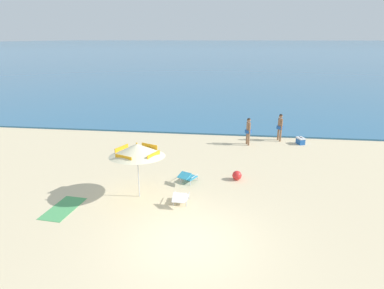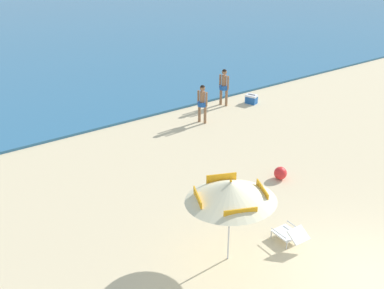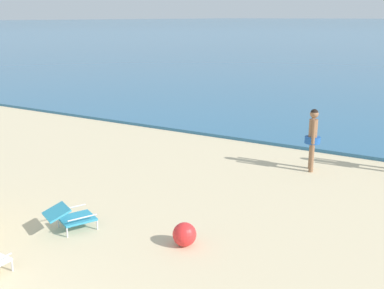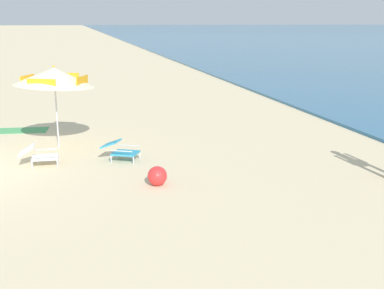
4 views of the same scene
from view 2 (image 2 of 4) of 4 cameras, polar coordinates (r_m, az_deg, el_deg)
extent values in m
plane|color=beige|center=(11.92, 22.36, -15.63)|extent=(800.00, 800.00, 0.00)
cylinder|color=silver|center=(11.18, 4.55, -9.38)|extent=(0.04, 0.04, 2.17)
cone|color=beige|center=(10.71, 4.71, -5.69)|extent=(2.23, 2.26, 0.61)
cube|color=orange|center=(11.40, 3.60, -4.18)|extent=(0.71, 0.32, 0.26)
cube|color=orange|center=(10.60, 0.70, -6.66)|extent=(0.32, 0.71, 0.26)
cube|color=orange|center=(10.16, 5.92, -8.41)|extent=(0.71, 0.32, 0.26)
cube|color=orange|center=(10.99, 8.53, -5.68)|extent=(0.32, 0.71, 0.26)
sphere|color=orange|center=(10.58, 4.76, -4.45)|extent=(0.06, 0.06, 0.06)
cube|color=teal|center=(13.65, 5.84, -6.69)|extent=(0.73, 0.77, 0.04)
cube|color=teal|center=(13.23, 6.29, -6.75)|extent=(0.62, 0.58, 0.18)
cylinder|color=silver|center=(13.89, 4.55, -6.54)|extent=(0.03, 0.03, 0.18)
cylinder|color=silver|center=(14.00, 6.51, -6.35)|extent=(0.03, 0.03, 0.18)
cylinder|color=silver|center=(13.43, 5.10, -7.83)|extent=(0.03, 0.03, 0.18)
cylinder|color=silver|center=(13.54, 7.14, -7.62)|extent=(0.03, 0.03, 0.18)
cylinder|color=silver|center=(13.52, 4.71, -6.37)|extent=(0.26, 0.50, 0.02)
cylinder|color=silver|center=(13.65, 7.01, -6.15)|extent=(0.26, 0.50, 0.02)
cube|color=white|center=(12.51, 11.39, -10.53)|extent=(0.53, 0.61, 0.04)
cube|color=white|center=(12.17, 12.83, -10.69)|extent=(0.50, 0.39, 0.25)
cylinder|color=silver|center=(12.59, 9.62, -10.72)|extent=(0.03, 0.03, 0.18)
cylinder|color=silver|center=(12.88, 11.25, -9.94)|extent=(0.03, 0.03, 0.18)
cylinder|color=silver|center=(12.28, 11.45, -11.98)|extent=(0.03, 0.03, 0.18)
cylinder|color=silver|center=(12.57, 13.08, -11.15)|extent=(0.03, 0.03, 0.18)
cylinder|color=silver|center=(12.27, 10.48, -10.55)|extent=(0.03, 0.54, 0.02)
cylinder|color=silver|center=(12.61, 12.36, -9.64)|extent=(0.03, 0.54, 0.02)
cylinder|color=#8C6042|center=(20.71, 4.20, 5.77)|extent=(0.12, 0.12, 0.81)
cylinder|color=#8C6042|center=(20.85, 3.53, 5.93)|extent=(0.12, 0.12, 0.81)
cylinder|color=#1E51A3|center=(20.64, 3.90, 6.95)|extent=(0.40, 0.40, 0.17)
cylinder|color=#8C6042|center=(20.56, 3.93, 7.65)|extent=(0.22, 0.22, 0.57)
cylinder|color=#8C6042|center=(20.46, 4.41, 7.50)|extent=(0.09, 0.09, 0.60)
cylinder|color=#8C6042|center=(20.66, 3.45, 7.71)|extent=(0.09, 0.09, 0.60)
sphere|color=#8C6042|center=(20.43, 3.96, 8.79)|extent=(0.22, 0.22, 0.22)
sphere|color=black|center=(20.42, 3.96, 8.86)|extent=(0.20, 0.20, 0.20)
cylinder|color=#8C6042|center=(18.86, 1.60, 3.70)|extent=(0.11, 0.11, 0.78)
cylinder|color=#8C6042|center=(19.00, 0.91, 3.88)|extent=(0.11, 0.11, 0.78)
cylinder|color=#1E51A3|center=(18.78, 1.27, 4.95)|extent=(0.39, 0.39, 0.16)
cylinder|color=#8C6042|center=(18.69, 1.27, 5.68)|extent=(0.21, 0.21, 0.55)
cylinder|color=#8C6042|center=(18.60, 1.77, 5.51)|extent=(0.08, 0.08, 0.58)
cylinder|color=#8C6042|center=(18.80, 0.78, 5.75)|extent=(0.08, 0.08, 0.58)
sphere|color=#8C6042|center=(18.55, 1.29, 6.88)|extent=(0.21, 0.21, 0.21)
sphere|color=black|center=(18.54, 1.29, 6.95)|extent=(0.19, 0.19, 0.19)
cube|color=#1E56A8|center=(21.20, 7.23, 5.40)|extent=(0.50, 0.57, 0.32)
cube|color=white|center=(21.13, 7.26, 5.91)|extent=(0.51, 0.59, 0.08)
cylinder|color=black|center=(21.11, 7.27, 6.05)|extent=(0.15, 0.32, 0.02)
sphere|color=red|center=(15.16, 10.70, -3.44)|extent=(0.41, 0.41, 0.41)
camera|label=1|loc=(10.48, 76.91, -3.40)|focal=30.61mm
camera|label=3|loc=(14.33, 41.54, 4.24)|focal=43.63mm
camera|label=4|loc=(21.34, 34.21, 10.29)|focal=46.71mm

